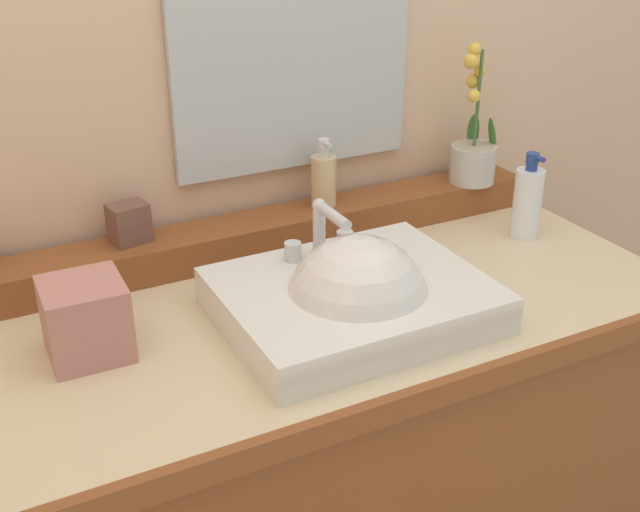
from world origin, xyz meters
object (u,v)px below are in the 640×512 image
lotion_bottle (527,202)px  tissue_box (86,319)px  sink_basin (355,303)px  potted_plant (473,151)px  trinket_box (129,223)px  soap_dispenser (324,179)px

lotion_bottle → tissue_box: bearing=-177.9°
lotion_bottle → sink_basin: bearing=-164.2°
lotion_bottle → potted_plant: bearing=95.2°
trinket_box → tissue_box: (-0.14, -0.25, -0.05)m
lotion_bottle → tissue_box: lotion_bottle is taller
potted_plant → soap_dispenser: potted_plant is taller
trinket_box → sink_basin: bearing=-59.5°
trinket_box → soap_dispenser: bearing=-11.0°
soap_dispenser → trinket_box: bearing=178.9°
sink_basin → tissue_box: 0.46m
sink_basin → potted_plant: 0.60m
sink_basin → tissue_box: sink_basin is taller
soap_dispenser → tissue_box: size_ratio=1.14×
sink_basin → tissue_box: size_ratio=3.53×
potted_plant → tissue_box: potted_plant is taller
trinket_box → lotion_bottle: bearing=-24.6°
sink_basin → trinket_box: bearing=130.3°
trinket_box → lotion_bottle: lotion_bottle is taller
lotion_bottle → trinket_box: bearing=165.3°
tissue_box → soap_dispenser: bearing=23.0°
trinket_box → lotion_bottle: (0.81, -0.21, -0.03)m
soap_dispenser → trinket_box: (-0.42, 0.01, -0.02)m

